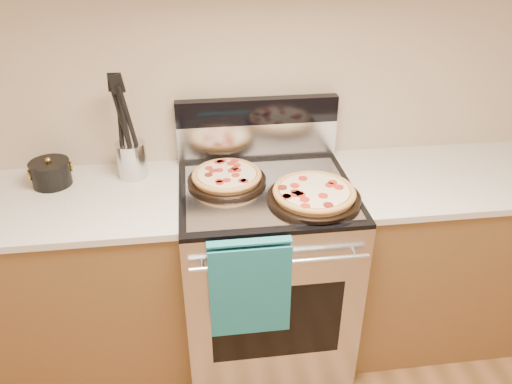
{
  "coord_description": "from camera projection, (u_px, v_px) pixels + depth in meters",
  "views": [
    {
      "loc": [
        -0.29,
        -0.22,
        1.99
      ],
      "look_at": [
        -0.06,
        1.55,
        0.96
      ],
      "focal_mm": 35.0,
      "sensor_mm": 36.0,
      "label": 1
    }
  ],
  "objects": [
    {
      "name": "oven_window",
      "position": [
        277.0,
        322.0,
        2.12
      ],
      "size": [
        0.56,
        0.01,
        0.4
      ],
      "primitive_type": "cube",
      "color": "black",
      "rests_on": "range_body"
    },
    {
      "name": "countertop_left",
      "position": [
        61.0,
        203.0,
        2.11
      ],
      "size": [
        1.02,
        0.64,
        0.03
      ],
      "primitive_type": "cube",
      "color": "beige",
      "rests_on": "cabinet_left"
    },
    {
      "name": "pepperoni_pizza_front",
      "position": [
        314.0,
        194.0,
        2.07
      ],
      "size": [
        0.45,
        0.45,
        0.05
      ],
      "primitive_type": null,
      "rotation": [
        0.0,
        0.0,
        -0.2
      ],
      "color": "#B57037",
      "rests_on": "foil_sheet"
    },
    {
      "name": "cooktop",
      "position": [
        267.0,
        190.0,
        2.18
      ],
      "size": [
        0.76,
        0.68,
        0.02
      ],
      "primitive_type": "cube",
      "color": "black",
      "rests_on": "range_body"
    },
    {
      "name": "wall_back",
      "position": [
        256.0,
        68.0,
        2.26
      ],
      "size": [
        4.0,
        0.0,
        4.0
      ],
      "primitive_type": "plane",
      "rotation": [
        1.57,
        0.0,
        0.0
      ],
      "color": "#C3A88D",
      "rests_on": "ground"
    },
    {
      "name": "backsplash_lower",
      "position": [
        257.0,
        140.0,
        2.4
      ],
      "size": [
        0.76,
        0.06,
        0.18
      ],
      "primitive_type": "cube",
      "color": "silver",
      "rests_on": "cooktop"
    },
    {
      "name": "dish_towel",
      "position": [
        250.0,
        286.0,
        1.95
      ],
      "size": [
        0.32,
        0.05,
        0.42
      ],
      "primitive_type": null,
      "color": "#1D6292",
      "rests_on": "oven_handle"
    },
    {
      "name": "foil_sheet",
      "position": [
        268.0,
        191.0,
        2.15
      ],
      "size": [
        0.7,
        0.55,
        0.01
      ],
      "primitive_type": "cube",
      "color": "gray",
      "rests_on": "cooktop"
    },
    {
      "name": "cabinet_left",
      "position": [
        80.0,
        286.0,
        2.34
      ],
      "size": [
        1.0,
        0.62,
        0.88
      ],
      "primitive_type": "cube",
      "color": "brown",
      "rests_on": "ground"
    },
    {
      "name": "pepperoni_pizza_back",
      "position": [
        227.0,
        177.0,
        2.2
      ],
      "size": [
        0.36,
        0.36,
        0.05
      ],
      "primitive_type": null,
      "rotation": [
        0.0,
        0.0,
        -0.05
      ],
      "color": "#B57037",
      "rests_on": "foil_sheet"
    },
    {
      "name": "backsplash_upper",
      "position": [
        257.0,
        111.0,
        2.32
      ],
      "size": [
        0.76,
        0.06,
        0.12
      ],
      "primitive_type": "cube",
      "color": "black",
      "rests_on": "backsplash_lower"
    },
    {
      "name": "range_body",
      "position": [
        266.0,
        273.0,
        2.41
      ],
      "size": [
        0.76,
        0.68,
        0.9
      ],
      "primitive_type": "cube",
      "color": "#B7B7BC",
      "rests_on": "ground"
    },
    {
      "name": "saucepan",
      "position": [
        51.0,
        174.0,
        2.2
      ],
      "size": [
        0.22,
        0.22,
        0.1
      ],
      "primitive_type": "cylinder",
      "rotation": [
        0.0,
        0.0,
        0.37
      ],
      "color": "black",
      "rests_on": "countertop_left"
    },
    {
      "name": "cabinet_right",
      "position": [
        435.0,
        256.0,
        2.54
      ],
      "size": [
        1.0,
        0.62,
        0.88
      ],
      "primitive_type": "cube",
      "color": "brown",
      "rests_on": "ground"
    },
    {
      "name": "countertop_right",
      "position": [
        453.0,
        177.0,
        2.31
      ],
      "size": [
        1.02,
        0.64,
        0.03
      ],
      "primitive_type": "cube",
      "color": "beige",
      "rests_on": "cabinet_right"
    },
    {
      "name": "oven_handle",
      "position": [
        281.0,
        263.0,
        1.91
      ],
      "size": [
        0.7,
        0.03,
        0.03
      ],
      "primitive_type": "cylinder",
      "rotation": [
        0.0,
        1.57,
        0.0
      ],
      "color": "silver",
      "rests_on": "range_body"
    },
    {
      "name": "utensil_crock",
      "position": [
        132.0,
        160.0,
        2.25
      ],
      "size": [
        0.15,
        0.15,
        0.17
      ],
      "primitive_type": "cylinder",
      "rotation": [
        0.0,
        0.0,
        0.17
      ],
      "color": "silver",
      "rests_on": "countertop_left"
    }
  ]
}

